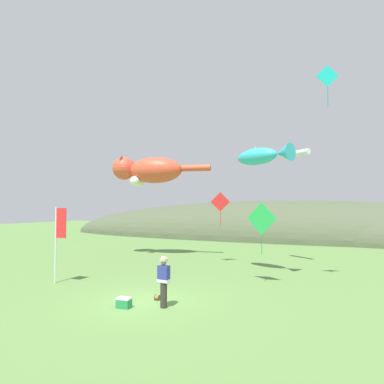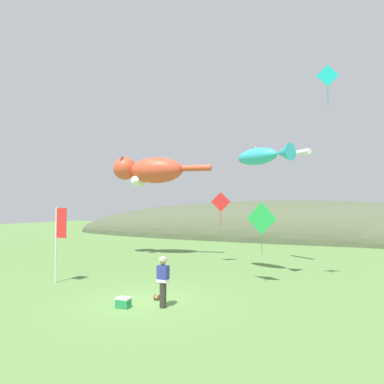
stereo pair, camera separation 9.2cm
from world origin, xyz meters
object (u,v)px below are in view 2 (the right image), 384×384
at_px(festival_attendant, 163,280).
at_px(kite_diamond_green, 262,219).
at_px(kite_spool, 157,297).
at_px(kite_tube_streamer, 296,154).
at_px(festival_banner_pole, 59,233).
at_px(picnic_cooler, 123,303).
at_px(kite_diamond_teal, 328,76).
at_px(kite_giant_cat, 149,171).
at_px(kite_fish_windsock, 263,156).
at_px(kite_diamond_red, 221,202).

distance_m(festival_attendant, kite_diamond_green, 5.97).
xyz_separation_m(kite_spool, kite_tube_streamer, (3.78, 10.61, 6.79)).
bearing_deg(festival_banner_pole, picnic_cooler, -21.16).
height_order(festival_banner_pole, kite_diamond_teal, kite_diamond_teal).
relative_size(kite_giant_cat, kite_diamond_green, 3.01).
xyz_separation_m(festival_banner_pole, kite_tube_streamer, (9.50, 9.96, 4.58)).
xyz_separation_m(kite_fish_windsock, kite_diamond_green, (0.38, -2.01, -3.25)).
distance_m(kite_spool, kite_tube_streamer, 13.15).
relative_size(kite_fish_windsock, kite_tube_streamer, 1.81).
bearing_deg(festival_attendant, kite_diamond_green, 65.28).
bearing_deg(kite_diamond_teal, festival_attendant, -134.36).
height_order(festival_banner_pole, kite_tube_streamer, kite_tube_streamer).
bearing_deg(kite_diamond_teal, kite_spool, -141.99).
bearing_deg(kite_fish_windsock, kite_tube_streamer, 75.05).
bearing_deg(kite_fish_windsock, kite_diamond_red, 140.90).
xyz_separation_m(picnic_cooler, kite_diamond_red, (-0.08, 10.38, 3.68)).
height_order(kite_fish_windsock, kite_diamond_green, kite_fish_windsock).
xyz_separation_m(picnic_cooler, festival_banner_pole, (-5.14, 1.99, 2.13)).
relative_size(kite_diamond_red, kite_diamond_green, 0.88).
bearing_deg(kite_giant_cat, kite_diamond_red, -9.99).
relative_size(festival_attendant, kite_diamond_teal, 0.94).
distance_m(festival_banner_pole, kite_giant_cat, 10.26).
distance_m(kite_giant_cat, kite_diamond_red, 6.49).
distance_m(festival_attendant, kite_tube_streamer, 13.18).
bearing_deg(kite_tube_streamer, picnic_cooler, -110.04).
bearing_deg(festival_attendant, kite_fish_windsock, 74.55).
height_order(kite_diamond_red, kite_diamond_teal, kite_diamond_teal).
distance_m(kite_diamond_red, kite_diamond_green, 6.02).
relative_size(kite_diamond_red, kite_diamond_teal, 1.13).
bearing_deg(picnic_cooler, kite_fish_windsock, 67.29).
bearing_deg(kite_spool, kite_giant_cat, 123.19).
relative_size(kite_tube_streamer, kite_diamond_teal, 1.01).
height_order(kite_diamond_teal, kite_diamond_green, kite_diamond_teal).
height_order(kite_spool, kite_tube_streamer, kite_tube_streamer).
height_order(kite_fish_windsock, kite_diamond_teal, kite_diamond_teal).
xyz_separation_m(kite_spool, picnic_cooler, (-0.58, -1.34, 0.08)).
xyz_separation_m(picnic_cooler, kite_fish_windsock, (3.22, 7.69, 6.07)).
distance_m(picnic_cooler, kite_giant_cat, 14.26).
relative_size(kite_giant_cat, kite_tube_streamer, 3.83).
height_order(festival_attendant, kite_spool, festival_attendant).
relative_size(festival_attendant, kite_fish_windsock, 0.52).
relative_size(kite_spool, picnic_cooler, 0.41).
bearing_deg(festival_banner_pole, kite_diamond_teal, 18.93).
bearing_deg(kite_diamond_red, picnic_cooler, -89.56).
bearing_deg(kite_diamond_green, kite_diamond_teal, 5.97).
distance_m(kite_diamond_red, kite_diamond_teal, 9.65).
relative_size(picnic_cooler, kite_diamond_red, 0.24).
xyz_separation_m(kite_fish_windsock, kite_diamond_teal, (3.32, -1.70, 3.11)).
bearing_deg(kite_diamond_red, kite_spool, -85.84).
bearing_deg(kite_tube_streamer, kite_spool, -109.60).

